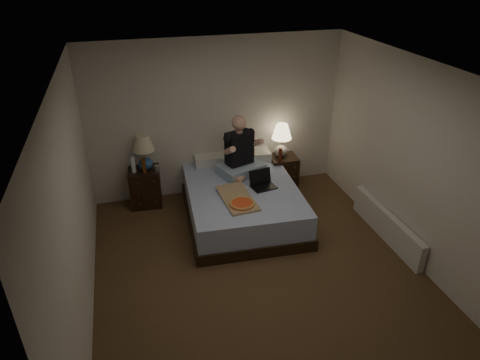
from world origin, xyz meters
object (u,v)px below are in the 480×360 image
object	(u,v)px
nightstand_left	(146,187)
beer_bottle_left	(144,166)
lamp_right	(281,141)
beer_bottle_right	(280,155)
nightstand_right	(283,172)
soda_can	(156,168)
lamp_left	(144,153)
water_bottle	(133,165)
laptop	(264,180)
bed	(242,201)
radiator	(387,226)
person	(241,146)
pizza_box	(242,204)

from	to	relation	value
nightstand_left	beer_bottle_left	world-z (taller)	beer_bottle_left
lamp_right	beer_bottle_left	size ratio (longest dim) A/B	2.43
beer_bottle_right	nightstand_right	bearing A→B (deg)	50.00
beer_bottle_left	nightstand_right	bearing A→B (deg)	0.80
soda_can	lamp_right	bearing A→B (deg)	1.89
lamp_left	lamp_right	xyz separation A→B (m)	(2.18, -0.04, -0.03)
water_bottle	laptop	distance (m)	1.98
bed	nightstand_right	bearing A→B (deg)	39.71
bed	nightstand_right	world-z (taller)	nightstand_right
bed	water_bottle	distance (m)	1.71
bed	lamp_left	xyz separation A→B (m)	(-1.31, 0.74, 0.63)
radiator	soda_can	bearing A→B (deg)	149.92
bed	radiator	distance (m)	2.09
lamp_left	soda_can	xyz separation A→B (m)	(0.15, -0.11, -0.23)
nightstand_left	nightstand_right	xyz separation A→B (m)	(2.26, -0.08, -0.02)
nightstand_left	person	size ratio (longest dim) A/B	0.65
beer_bottle_left	pizza_box	bearing A→B (deg)	-44.97
nightstand_left	soda_can	distance (m)	0.42
nightstand_right	beer_bottle_left	bearing A→B (deg)	-177.17
nightstand_right	laptop	xyz separation A→B (m)	(-0.61, -0.81, 0.36)
nightstand_right	pizza_box	distance (m)	1.64
water_bottle	beer_bottle_left	bearing A→B (deg)	-22.28
nightstand_right	pizza_box	size ratio (longest dim) A/B	0.76
laptop	pizza_box	bearing A→B (deg)	-147.51
bed	beer_bottle_left	size ratio (longest dim) A/B	9.11
radiator	water_bottle	bearing A→B (deg)	151.66
pizza_box	lamp_right	bearing A→B (deg)	46.58
lamp_left	water_bottle	bearing A→B (deg)	-164.72
lamp_right	beer_bottle_right	distance (m)	0.25
lamp_left	beer_bottle_right	xyz separation A→B (m)	(2.10, -0.22, -0.20)
nightstand_right	soda_can	xyz separation A→B (m)	(-2.07, -0.03, 0.37)
person	pizza_box	distance (m)	1.04
bed	laptop	distance (m)	0.50
nightstand_left	person	xyz separation A→B (m)	(1.45, -0.38, 0.68)
lamp_left	laptop	world-z (taller)	lamp_left
lamp_right	pizza_box	distance (m)	1.65
lamp_right	laptop	size ratio (longest dim) A/B	1.65
lamp_right	water_bottle	size ratio (longest dim) A/B	2.24
lamp_left	water_bottle	distance (m)	0.25
water_bottle	person	distance (m)	1.65
nightstand_right	person	world-z (taller)	person
pizza_box	radiator	distance (m)	2.05
bed	person	distance (m)	0.81
nightstand_right	water_bottle	distance (m)	2.44
nightstand_left	water_bottle	world-z (taller)	water_bottle
beer_bottle_right	water_bottle	bearing A→B (deg)	175.87
bed	radiator	world-z (taller)	bed
nightstand_right	beer_bottle_right	size ratio (longest dim) A/B	2.50
pizza_box	radiator	xyz separation A→B (m)	(1.95, -0.52, -0.36)
laptop	beer_bottle_left	bearing A→B (deg)	144.32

